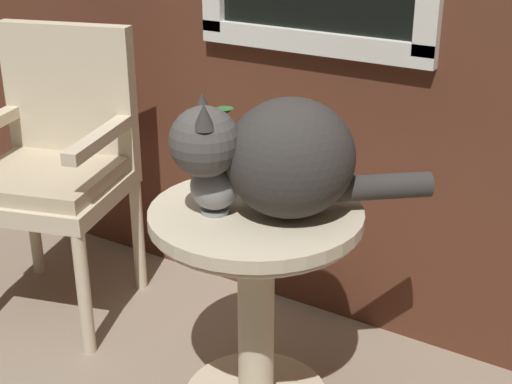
# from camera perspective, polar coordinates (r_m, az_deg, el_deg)

# --- Properties ---
(wicker_side_table) EXTENTS (0.57, 0.57, 0.63)m
(wicker_side_table) POSITION_cam_1_polar(r_m,az_deg,el_deg) (2.00, 0.00, -6.38)
(wicker_side_table) COLOR beige
(wicker_side_table) RESTS_ON ground_plane
(wicker_chair) EXTENTS (0.60, 0.59, 0.98)m
(wicker_chair) POSITION_cam_1_polar(r_m,az_deg,el_deg) (2.57, -15.38, 2.59)
(wicker_chair) COLOR beige
(wicker_chair) RESTS_ON ground_plane
(cat) EXTENTS (0.56, 0.49, 0.32)m
(cat) POSITION_cam_1_polar(r_m,az_deg,el_deg) (1.82, 1.92, 2.81)
(cat) COLOR #33302D
(cat) RESTS_ON wicker_side_table
(pewter_vase_with_ivy) EXTENTS (0.13, 0.13, 0.27)m
(pewter_vase_with_ivy) POSITION_cam_1_polar(r_m,az_deg,el_deg) (1.86, -3.25, 0.91)
(pewter_vase_with_ivy) COLOR gray
(pewter_vase_with_ivy) RESTS_ON wicker_side_table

